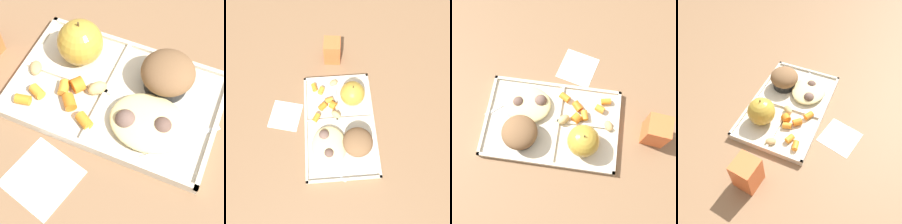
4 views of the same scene
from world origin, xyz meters
The scene contains 18 objects.
ground centered at (0.00, 0.00, 0.00)m, with size 6.00×6.00×0.00m, color #846042.
lunch_tray centered at (0.00, 0.00, 0.01)m, with size 0.38×0.24×0.02m.
green_apple centered at (-0.10, 0.05, 0.06)m, with size 0.09×0.09×0.09m.
bran_muffin centered at (0.08, 0.05, 0.05)m, with size 0.10×0.10×0.07m.
carrot_slice_diagonal centered at (-0.03, -0.08, 0.02)m, with size 0.02×0.02×0.03m, color orange.
carrot_slice_large centered at (-0.15, -0.08, 0.02)m, with size 0.02×0.02×0.03m, color orange.
carrot_slice_back centered at (-0.09, -0.03, 0.02)m, with size 0.02×0.02×0.03m, color orange.
carrot_slice_edge centered at (-0.13, -0.06, 0.02)m, with size 0.02×0.02×0.03m, color orange.
carrot_slice_near_corner centered at (-0.07, -0.06, 0.03)m, with size 0.02×0.02×0.03m, color orange.
carrot_slice_tilted centered at (-0.07, -0.02, 0.03)m, with size 0.03×0.03×0.02m, color orange.
potato_chunk_corner centered at (-0.16, -0.01, 0.02)m, with size 0.03×0.02×0.02m, color tan.
potato_chunk_golden centered at (-0.03, -0.01, 0.03)m, with size 0.04×0.02×0.02m, color tan.
egg_noodle_pile centered at (0.08, -0.04, 0.03)m, with size 0.14×0.12×0.03m, color beige.
meatball_front centered at (0.10, -0.04, 0.03)m, with size 0.03×0.03×0.03m, color brown.
meatball_side centered at (0.04, -0.06, 0.03)m, with size 0.04×0.04×0.04m, color brown.
plastic_fork centered at (0.13, -0.06, 0.02)m, with size 0.12×0.11×0.00m.
milk_carton centered at (-0.29, -0.01, 0.05)m, with size 0.06×0.06×0.10m, color orange.
paper_napkin centered at (-0.05, -0.19, 0.00)m, with size 0.11×0.11×0.00m, color white.
Camera 2 is at (0.23, -0.02, 0.73)m, focal length 34.19 mm.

